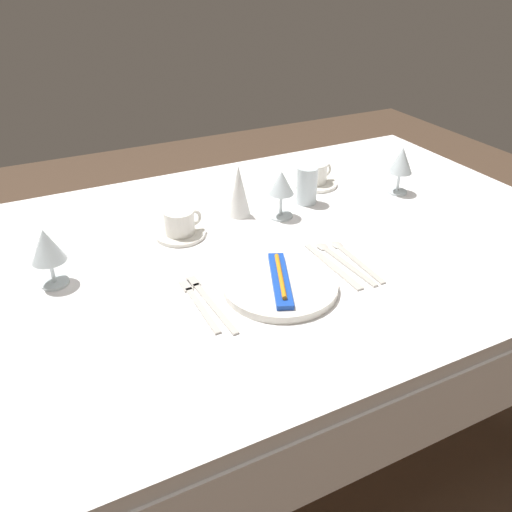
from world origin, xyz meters
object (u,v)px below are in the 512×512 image
Objects in this scene: toothbrush_package at (280,279)px; napkin_folded at (239,191)px; spoon_soup at (338,258)px; coffee_cup_right at (316,173)px; fork_outer at (209,301)px; wine_glass_centre at (401,162)px; drink_tumbler at (307,187)px; wine_glass_right at (281,186)px; coffee_cup_left at (180,222)px; dinner_plate at (280,285)px; dinner_knife at (333,267)px; fork_inner at (198,303)px; spoon_dessert at (350,256)px; wine_glass_left at (46,247)px.

toothbrush_package is 0.38m from napkin_folded.
spoon_soup is 0.46m from coffee_cup_right.
toothbrush_package reaches higher than fork_outer.
drink_tumbler is (-0.29, 0.06, -0.05)m from wine_glass_centre.
napkin_folded is (-0.10, 0.06, -0.02)m from wine_glass_right.
coffee_cup_left is (-0.12, 0.33, 0.02)m from toothbrush_package.
wine_glass_centre reaches higher than dinner_plate.
napkin_folded is at bearing 103.10° from dinner_knife.
wine_glass_centre is 0.51m from napkin_folded.
wine_glass_centre is 0.98× the size of napkin_folded.
spoon_soup is 2.04× the size of drink_tumbler.
fork_outer is (-0.16, 0.02, -0.01)m from dinner_plate.
fork_inner is at bearing -160.38° from wine_glass_centre.
toothbrush_package is at bearing -101.02° from napkin_folded.
spoon_soup is 1.65× the size of wine_glass_right.
drink_tumbler is (0.10, 0.31, 0.05)m from spoon_soup.
toothbrush_package is 0.60m from coffee_cup_right.
napkin_folded reaches higher than spoon_dessert.
fork_outer is 0.02m from fork_inner.
coffee_cup_left reaches higher than spoon_soup.
coffee_cup_left reaches higher than toothbrush_package.
spoon_soup is 0.28m from wine_glass_right.
wine_glass_right reaches higher than coffee_cup_left.
spoon_dessert is 2.11× the size of coffee_cup_left.
fork_outer is 1.03× the size of spoon_soup.
wine_glass_left is (-1.02, -0.06, -0.00)m from wine_glass_centre.
fork_outer is 1.67× the size of wine_glass_left.
wine_glass_centre is 0.30m from drink_tumbler.
dinner_plate is 0.19m from fork_inner.
wine_glass_centre is 1.02m from wine_glass_left.
wine_glass_right is at bearing 6.40° from wine_glass_left.
toothbrush_package is 1.44× the size of wine_glass_centre.
spoon_dessert is (0.40, 0.02, 0.00)m from fork_inner.
coffee_cup_left reaches higher than fork_outer.
fork_outer is at bearing -176.99° from spoon_dessert.
fork_inner is 0.96× the size of spoon_dessert.
wine_glass_right is 0.12m from napkin_folded.
coffee_cup_right is at bearing 14.77° from coffee_cup_left.
fork_outer is 1.57× the size of napkin_folded.
wine_glass_centre is at bearing 27.43° from toothbrush_package.
dinner_knife is at bearing -116.99° from coffee_cup_right.
wine_glass_right is at bearing 100.13° from spoon_dessert.
coffee_cup_left is at bearing 176.41° from wine_glass_right.
fork_inner is 0.35m from wine_glass_left.
coffee_cup_left reaches higher than dinner_knife.
fork_outer is 1.03× the size of dinner_knife.
coffee_cup_left is (-0.34, 0.29, 0.04)m from spoon_dessert.
fork_inner is at bearing -142.46° from coffee_cup_right.
dinner_plate is 0.35m from coffee_cup_left.
fork_outer is 0.56m from drink_tumbler.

